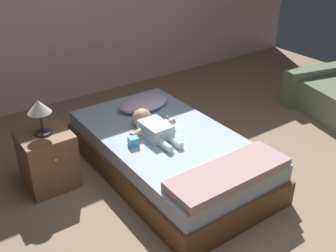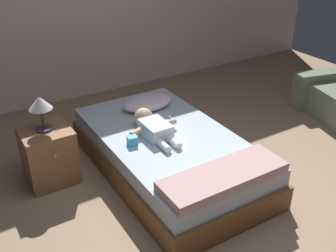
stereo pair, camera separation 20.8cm
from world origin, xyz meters
name	(u,v)px [view 1 (the left image)]	position (x,y,z in m)	size (l,w,h in m)	color
ground_plane	(224,217)	(0.00, 0.00, 0.00)	(8.00, 8.00, 0.00)	#96775D
bed	(168,154)	(0.02, 0.82, 0.19)	(1.15, 2.07, 0.39)	brown
pillow	(144,103)	(0.14, 1.42, 0.46)	(0.55, 0.34, 0.14)	silver
baby	(152,126)	(-0.08, 0.94, 0.47)	(0.49, 0.64, 0.19)	white
toothbrush	(169,119)	(0.20, 1.06, 0.40)	(0.04, 0.13, 0.02)	blue
nightstand	(48,159)	(-0.98, 1.27, 0.26)	(0.43, 0.46, 0.53)	brown
lamp	(39,109)	(-0.98, 1.27, 0.76)	(0.20, 0.20, 0.32)	#333338
blanket	(229,174)	(0.02, 0.00, 0.43)	(1.04, 0.36, 0.08)	#BD9695
toy_block	(133,141)	(-0.34, 0.85, 0.43)	(0.10, 0.10, 0.08)	#42AFE0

